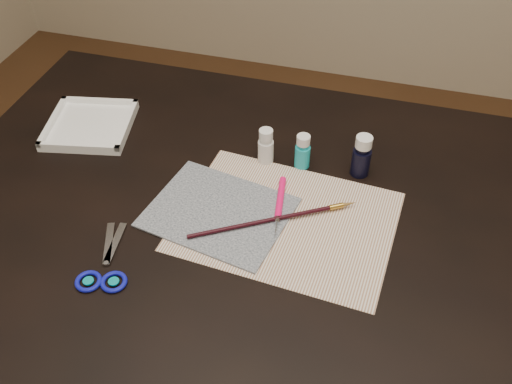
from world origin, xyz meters
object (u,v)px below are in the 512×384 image
(paint_bottle_cyan, at_px, (303,151))
(palette_tray, at_px, (90,125))
(paint_bottle_white, at_px, (266,146))
(scissors, at_px, (104,256))
(paint_bottle_navy, at_px, (362,156))
(canvas, at_px, (219,212))
(paper, at_px, (286,221))

(paint_bottle_cyan, relative_size, palette_tray, 0.43)
(paint_bottle_white, height_order, scissors, paint_bottle_white)
(scissors, bearing_deg, paint_bottle_navy, -70.19)
(paint_bottle_cyan, bearing_deg, canvas, -124.34)
(paint_bottle_white, distance_m, paint_bottle_cyan, 0.08)
(paint_bottle_cyan, xyz_separation_m, scissors, (-0.28, -0.34, -0.03))
(scissors, height_order, palette_tray, palette_tray)
(canvas, xyz_separation_m, paint_bottle_cyan, (0.12, 0.18, 0.04))
(paint_bottle_cyan, bearing_deg, paint_bottle_navy, 4.17)
(paint_bottle_navy, relative_size, palette_tray, 0.51)
(paint_bottle_white, relative_size, paint_bottle_navy, 0.86)
(paper, bearing_deg, paint_bottle_white, 117.48)
(paint_bottle_cyan, bearing_deg, palette_tray, -179.64)
(paper, xyz_separation_m, scissors, (-0.29, -0.17, 0.00))
(paper, xyz_separation_m, paint_bottle_cyan, (-0.01, 0.16, 0.04))
(paint_bottle_white, bearing_deg, palette_tray, 179.72)
(paint_bottle_navy, bearing_deg, paper, -122.79)
(paper, relative_size, palette_tray, 2.19)
(scissors, bearing_deg, palette_tray, 9.88)
(paint_bottle_white, relative_size, scissors, 0.45)
(paper, height_order, palette_tray, palette_tray)
(scissors, xyz_separation_m, palette_tray, (-0.20, 0.34, 0.01))
(paint_bottle_navy, bearing_deg, canvas, -142.03)
(paint_bottle_white, xyz_separation_m, paint_bottle_cyan, (0.08, 0.01, -0.00))
(canvas, relative_size, paint_bottle_white, 3.23)
(canvas, bearing_deg, palette_tray, 153.95)
(paper, height_order, canvas, canvas)
(paper, distance_m, paint_bottle_navy, 0.21)
(paint_bottle_white, bearing_deg, paper, -62.52)
(paper, xyz_separation_m, canvas, (-0.13, -0.01, 0.00))
(palette_tray, bearing_deg, paper, -18.27)
(paint_bottle_navy, bearing_deg, paint_bottle_cyan, -175.83)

